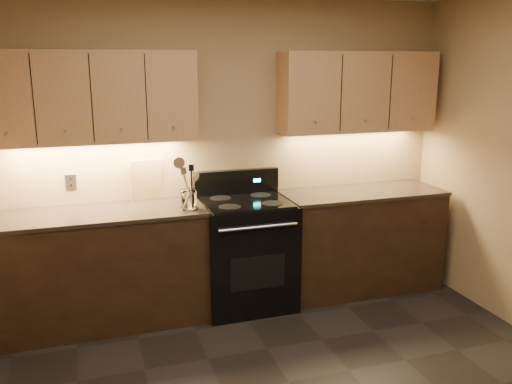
% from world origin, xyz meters
% --- Properties ---
extents(wall_back, '(4.00, 0.04, 2.60)m').
position_xyz_m(wall_back, '(0.00, 2.00, 1.30)').
color(wall_back, tan).
rests_on(wall_back, ground).
extents(counter_left, '(1.62, 0.62, 0.93)m').
position_xyz_m(counter_left, '(-1.10, 1.70, 0.47)').
color(counter_left, black).
rests_on(counter_left, ground).
extents(counter_right, '(1.46, 0.62, 0.93)m').
position_xyz_m(counter_right, '(1.18, 1.70, 0.47)').
color(counter_right, black).
rests_on(counter_right, ground).
extents(stove, '(0.76, 0.68, 1.14)m').
position_xyz_m(stove, '(0.08, 1.68, 0.48)').
color(stove, black).
rests_on(stove, ground).
extents(upper_cab_left, '(1.60, 0.30, 0.70)m').
position_xyz_m(upper_cab_left, '(-1.10, 1.85, 1.80)').
color(upper_cab_left, tan).
rests_on(upper_cab_left, wall_back).
extents(upper_cab_right, '(1.44, 0.30, 0.70)m').
position_xyz_m(upper_cab_right, '(1.18, 1.85, 1.80)').
color(upper_cab_right, tan).
rests_on(upper_cab_right, wall_back).
extents(outlet_plate, '(0.08, 0.01, 0.12)m').
position_xyz_m(outlet_plate, '(-1.30, 1.99, 1.12)').
color(outlet_plate, '#B2B5BA').
rests_on(outlet_plate, wall_back).
extents(utensil_crock, '(0.13, 0.13, 0.16)m').
position_xyz_m(utensil_crock, '(-0.42, 1.57, 1.00)').
color(utensil_crock, white).
rests_on(utensil_crock, counter_left).
extents(cutting_board, '(0.28, 0.10, 0.35)m').
position_xyz_m(cutting_board, '(-0.70, 1.97, 1.10)').
color(cutting_board, tan).
rests_on(cutting_board, counter_left).
extents(wooden_spoon, '(0.18, 0.10, 0.29)m').
position_xyz_m(wooden_spoon, '(-0.46, 1.56, 1.09)').
color(wooden_spoon, tan).
rests_on(wooden_spoon, utensil_crock).
extents(black_turner, '(0.11, 0.16, 0.36)m').
position_xyz_m(black_turner, '(-0.40, 1.55, 1.12)').
color(black_turner, black).
rests_on(black_turner, utensil_crock).
extents(steel_spatula, '(0.16, 0.12, 0.34)m').
position_xyz_m(steel_spatula, '(-0.40, 1.58, 1.11)').
color(steel_spatula, silver).
rests_on(steel_spatula, utensil_crock).
extents(steel_skimmer, '(0.20, 0.16, 0.41)m').
position_xyz_m(steel_skimmer, '(-0.38, 1.55, 1.14)').
color(steel_skimmer, silver).
rests_on(steel_skimmer, utensil_crock).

